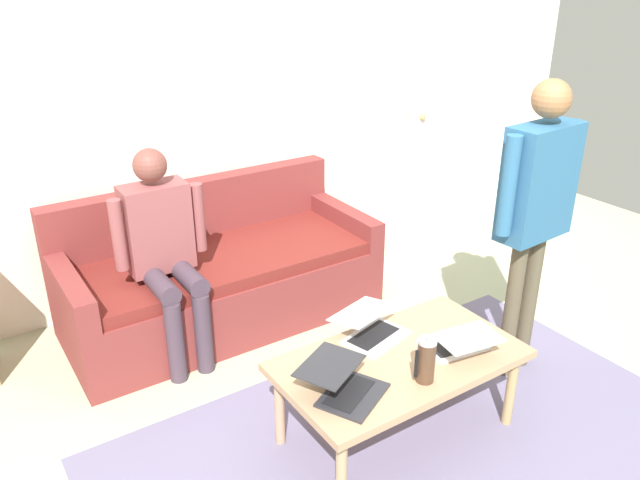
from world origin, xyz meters
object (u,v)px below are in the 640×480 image
at_px(laptop_left, 371,328).
at_px(laptop_center, 458,343).
at_px(french_press, 426,360).
at_px(person_seated, 164,245).
at_px(coffee_table, 400,365).
at_px(interior_door, 447,110).
at_px(laptop_right, 344,384).
at_px(couch, 219,276).
at_px(person_standing, 537,196).

distance_m(laptop_left, laptop_center, 0.44).
height_order(french_press, person_seated, person_seated).
xyz_separation_m(coffee_table, laptop_center, (-0.27, 0.11, 0.09)).
relative_size(interior_door, laptop_right, 4.62).
relative_size(couch, coffee_table, 1.67).
distance_m(interior_door, french_press, 3.17).
distance_m(laptop_center, person_standing, 0.90).
bearing_deg(coffee_table, laptop_left, -88.51).
xyz_separation_m(laptop_center, person_standing, (-0.67, -0.17, 0.58)).
xyz_separation_m(laptop_left, french_press, (0.02, 0.43, 0.07)).
height_order(laptop_left, laptop_right, laptop_left).
height_order(interior_door, coffee_table, interior_door).
bearing_deg(person_seated, coffee_table, 117.08).
bearing_deg(french_press, laptop_left, -92.93).
height_order(laptop_right, person_standing, person_standing).
bearing_deg(coffee_table, laptop_center, 157.35).
relative_size(person_standing, person_seated, 1.33).
distance_m(coffee_table, laptop_right, 0.41).
height_order(coffee_table, laptop_left, laptop_left).
bearing_deg(couch, laptop_center, 107.43).
relative_size(laptop_right, person_standing, 0.26).
bearing_deg(person_standing, french_press, 15.00).
relative_size(laptop_center, person_seated, 0.28).
height_order(couch, laptop_right, couch).
relative_size(interior_door, person_seated, 1.60).
distance_m(french_press, person_seated, 1.66).
height_order(coffee_table, laptop_right, laptop_right).
height_order(laptop_left, person_standing, person_standing).
height_order(interior_door, person_standing, interior_door).
bearing_deg(french_press, laptop_center, -163.38).
distance_m(coffee_table, laptop_left, 0.24).
height_order(interior_door, couch, interior_door).
distance_m(interior_door, person_seated, 2.96).
height_order(interior_door, person_seated, interior_door).
bearing_deg(person_standing, laptop_center, 14.26).
xyz_separation_m(interior_door, person_standing, (1.24, 1.97, 0.06)).
distance_m(couch, laptop_left, 1.36).
bearing_deg(interior_door, laptop_right, 39.20).
bearing_deg(interior_door, person_seated, 13.80).
height_order(coffee_table, person_standing, person_standing).
xyz_separation_m(couch, person_standing, (-1.19, 1.49, 0.78)).
xyz_separation_m(couch, french_press, (-0.22, 1.75, 0.27)).
xyz_separation_m(french_press, person_standing, (-0.97, -0.26, 0.51)).
height_order(interior_door, french_press, interior_door).
xyz_separation_m(laptop_right, person_seated, (0.29, -1.40, 0.21)).
bearing_deg(interior_door, laptop_left, 39.35).
height_order(coffee_table, laptop_center, laptop_center).
distance_m(interior_door, couch, 2.58).
bearing_deg(laptop_right, coffee_table, -168.65).
bearing_deg(laptop_right, person_standing, -174.25).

